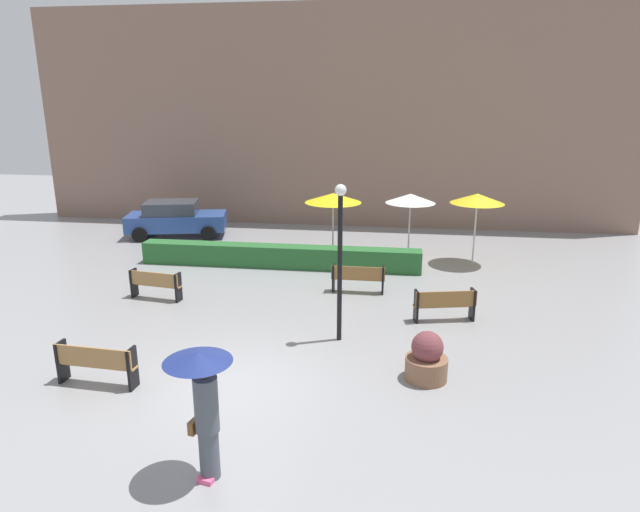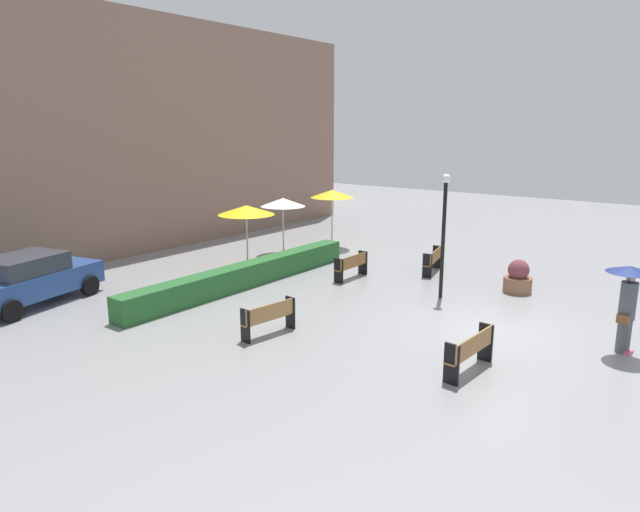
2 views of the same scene
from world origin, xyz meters
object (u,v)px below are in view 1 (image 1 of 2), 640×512
(bench_far_right, at_px, (445,303))
(bench_back_row, at_px, (358,277))
(bench_far_left, at_px, (155,283))
(bench_near_left, at_px, (95,362))
(planter_pot, at_px, (427,359))
(patio_umbrella_white, at_px, (410,198))
(pedestrian_with_umbrella, at_px, (203,395))
(parked_car, at_px, (176,218))
(lamp_post, at_px, (340,247))
(patio_umbrella_yellow, at_px, (333,198))
(patio_umbrella_yellow_far, at_px, (477,199))

(bench_far_right, relative_size, bench_back_row, 1.02)
(bench_far_left, relative_size, bench_far_right, 0.98)
(bench_near_left, distance_m, bench_far_right, 8.82)
(bench_far_right, bearing_deg, bench_near_left, -148.55)
(bench_far_left, distance_m, planter_pot, 8.77)
(bench_back_row, xyz_separation_m, planter_pot, (1.88, -5.31, -0.04))
(bench_far_right, bearing_deg, patio_umbrella_white, 97.76)
(bench_back_row, bearing_deg, bench_near_left, -127.41)
(pedestrian_with_umbrella, relative_size, parked_car, 0.48)
(bench_far_left, height_order, lamp_post, lamp_post)
(patio_umbrella_yellow, xyz_separation_m, parked_car, (-7.19, 2.21, -1.46))
(lamp_post, bearing_deg, patio_umbrella_yellow_far, 60.40)
(bench_back_row, height_order, patio_umbrella_yellow_far, patio_umbrella_yellow_far)
(bench_back_row, xyz_separation_m, patio_umbrella_white, (1.61, 4.61, 1.70))
(bench_far_right, bearing_deg, bench_back_row, 141.98)
(bench_far_left, bearing_deg, lamp_post, -19.88)
(pedestrian_with_umbrella, height_order, parked_car, pedestrian_with_umbrella)
(bench_far_right, relative_size, patio_umbrella_yellow_far, 0.66)
(patio_umbrella_yellow, relative_size, patio_umbrella_yellow_far, 0.95)
(bench_near_left, relative_size, bench_far_right, 1.05)
(patio_umbrella_yellow_far, bearing_deg, pedestrian_with_umbrella, -113.93)
(bench_back_row, xyz_separation_m, parked_car, (-8.46, 6.16, 0.30))
(patio_umbrella_yellow, relative_size, parked_car, 0.55)
(bench_near_left, relative_size, parked_car, 0.40)
(bench_near_left, xyz_separation_m, pedestrian_with_umbrella, (3.29, -2.47, 0.91))
(patio_umbrella_yellow, relative_size, patio_umbrella_white, 1.03)
(parked_car, bearing_deg, planter_pot, -47.98)
(planter_pot, height_order, lamp_post, lamp_post)
(lamp_post, bearing_deg, planter_pot, -40.20)
(lamp_post, bearing_deg, bench_back_row, 86.73)
(bench_far_left, relative_size, bench_back_row, 1.00)
(bench_far_right, bearing_deg, parked_car, 143.48)
(planter_pot, distance_m, patio_umbrella_yellow_far, 9.49)
(bench_near_left, distance_m, bench_back_row, 8.26)
(planter_pot, distance_m, patio_umbrella_white, 10.08)
(bench_far_right, bearing_deg, patio_umbrella_yellow, 122.53)
(bench_far_right, xyz_separation_m, bench_back_row, (-2.51, 1.96, -0.01))
(bench_far_right, distance_m, patio_umbrella_yellow_far, 6.18)
(bench_back_row, bearing_deg, patio_umbrella_yellow_far, 43.54)
(bench_far_left, xyz_separation_m, pedestrian_with_umbrella, (4.28, -7.58, 0.93))
(pedestrian_with_umbrella, height_order, lamp_post, lamp_post)
(bench_far_left, height_order, bench_far_right, bench_far_right)
(patio_umbrella_white, distance_m, patio_umbrella_yellow_far, 2.50)
(bench_far_right, bearing_deg, pedestrian_with_umbrella, -120.89)
(pedestrian_with_umbrella, distance_m, patio_umbrella_white, 14.07)
(bench_near_left, height_order, lamp_post, lamp_post)
(bench_far_right, distance_m, patio_umbrella_yellow, 7.22)
(lamp_post, bearing_deg, bench_far_right, 30.46)
(lamp_post, xyz_separation_m, patio_umbrella_yellow_far, (4.15, 7.30, 0.01))
(pedestrian_with_umbrella, xyz_separation_m, patio_umbrella_yellow, (0.47, 12.98, 0.83))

